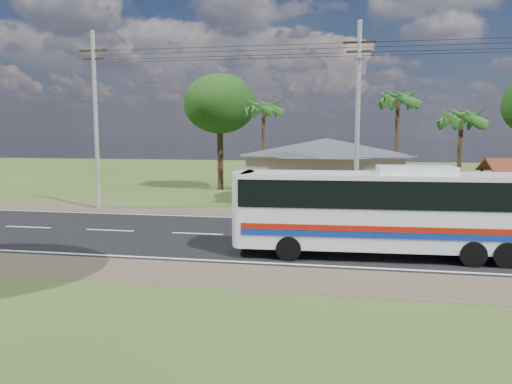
{
  "coord_description": "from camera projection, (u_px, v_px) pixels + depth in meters",
  "views": [
    {
      "loc": [
        2.51,
        -22.53,
        4.89
      ],
      "look_at": [
        -1.83,
        1.0,
        1.97
      ],
      "focal_mm": 35.0,
      "sensor_mm": 36.0,
      "label": 1
    }
  ],
  "objects": [
    {
      "name": "road",
      "position": [
        291.0,
        237.0,
        23.03
      ],
      "size": [
        120.0,
        16.0,
        0.03
      ],
      "color": "black",
      "rests_on": "ground"
    },
    {
      "name": "palm_far",
      "position": [
        264.0,
        108.0,
        38.57
      ],
      "size": [
        2.8,
        2.8,
        7.7
      ],
      "color": "#47301E",
      "rests_on": "ground"
    },
    {
      "name": "ground",
      "position": [
        291.0,
        238.0,
        23.03
      ],
      "size": [
        120.0,
        120.0,
        0.0
      ],
      "primitive_type": "plane",
      "color": "#314E1C",
      "rests_on": "ground"
    },
    {
      "name": "house",
      "position": [
        326.0,
        163.0,
        35.22
      ],
      "size": [
        12.4,
        10.0,
        5.0
      ],
      "color": "tan",
      "rests_on": "ground"
    },
    {
      "name": "coach_bus",
      "position": [
        389.0,
        205.0,
        19.27
      ],
      "size": [
        11.6,
        3.01,
        3.57
      ],
      "rotation": [
        0.0,
        0.0,
        0.05
      ],
      "color": "silver",
      "rests_on": "ground"
    },
    {
      "name": "palm_mid",
      "position": [
        398.0,
        100.0,
        36.22
      ],
      "size": [
        2.8,
        2.8,
        8.2
      ],
      "color": "#47301E",
      "rests_on": "ground"
    },
    {
      "name": "tree_behind_house",
      "position": [
        220.0,
        104.0,
        41.18
      ],
      "size": [
        6.0,
        6.0,
        9.61
      ],
      "color": "#47301E",
      "rests_on": "ground"
    },
    {
      "name": "person",
      "position": [
        490.0,
        214.0,
        25.04
      ],
      "size": [
        0.61,
        0.47,
        1.49
      ],
      "primitive_type": "imported",
      "rotation": [
        0.0,
        0.0,
        2.92
      ],
      "color": "navy",
      "rests_on": "ground"
    },
    {
      "name": "utility_poles",
      "position": [
        352.0,
        116.0,
        28.19
      ],
      "size": [
        32.8,
        2.22,
        11.0
      ],
      "color": "#9E9E99",
      "rests_on": "ground"
    },
    {
      "name": "motorcycle",
      "position": [
        312.0,
        209.0,
        28.91
      ],
      "size": [
        1.73,
        0.9,
        0.86
      ],
      "primitive_type": "imported",
      "rotation": [
        0.0,
        0.0,
        1.37
      ],
      "color": "black",
      "rests_on": "ground"
    },
    {
      "name": "palm_near",
      "position": [
        462.0,
        118.0,
        31.37
      ],
      "size": [
        2.8,
        2.8,
        6.7
      ],
      "color": "#47301E",
      "rests_on": "ground"
    }
  ]
}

